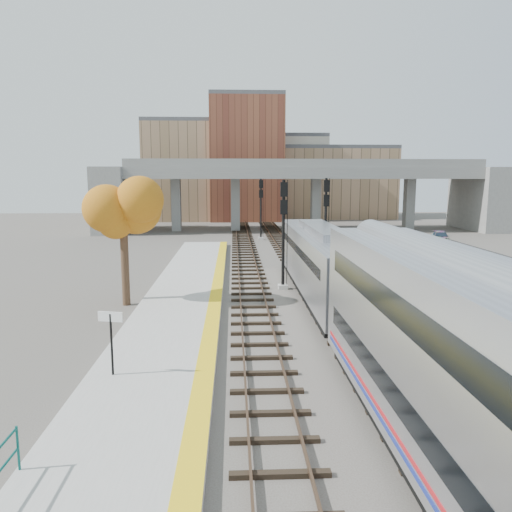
# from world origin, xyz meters

# --- Properties ---
(ground) EXTENTS (160.00, 160.00, 0.00)m
(ground) POSITION_xyz_m (0.00, 0.00, 0.00)
(ground) COLOR #47423D
(ground) RESTS_ON ground
(platform) EXTENTS (4.50, 60.00, 0.35)m
(platform) POSITION_xyz_m (-7.25, 0.00, 0.17)
(platform) COLOR #9E9E99
(platform) RESTS_ON ground
(yellow_strip) EXTENTS (0.70, 60.00, 0.01)m
(yellow_strip) POSITION_xyz_m (-5.35, 0.00, 0.35)
(yellow_strip) COLOR yellow
(yellow_strip) RESTS_ON platform
(tracks) EXTENTS (10.70, 95.00, 0.25)m
(tracks) POSITION_xyz_m (0.93, 12.50, 0.08)
(tracks) COLOR black
(tracks) RESTS_ON ground
(overpass) EXTENTS (54.00, 12.00, 9.50)m
(overpass) POSITION_xyz_m (4.92, 45.00, 5.81)
(overpass) COLOR slate
(overpass) RESTS_ON ground
(buildings_far) EXTENTS (43.00, 21.00, 20.60)m
(buildings_far) POSITION_xyz_m (1.26, 66.57, 7.88)
(buildings_far) COLOR tan
(buildings_far) RESTS_ON ground
(parking_lot) EXTENTS (14.00, 18.00, 0.04)m
(parking_lot) POSITION_xyz_m (14.00, 28.00, 0.02)
(parking_lot) COLOR black
(parking_lot) RESTS_ON ground
(locomotive) EXTENTS (3.02, 19.05, 4.10)m
(locomotive) POSITION_xyz_m (1.00, 6.20, 2.28)
(locomotive) COLOR #A8AAB2
(locomotive) RESTS_ON ground
(signal_mast_near) EXTENTS (0.60, 0.64, 7.05)m
(signal_mast_near) POSITION_xyz_m (-1.10, 8.44, 3.50)
(signal_mast_near) COLOR #9E9E99
(signal_mast_near) RESTS_ON ground
(signal_mast_mid) EXTENTS (0.60, 0.64, 7.15)m
(signal_mast_mid) POSITION_xyz_m (3.00, 15.89, 3.57)
(signal_mast_mid) COLOR #9E9E99
(signal_mast_mid) RESTS_ON ground
(signal_mast_far) EXTENTS (0.60, 0.64, 7.04)m
(signal_mast_far) POSITION_xyz_m (-1.10, 34.50, 3.49)
(signal_mast_far) COLOR #9E9E99
(signal_mast_far) RESTS_ON ground
(station_sign) EXTENTS (0.89, 0.25, 2.27)m
(station_sign) POSITION_xyz_m (-8.56, -6.27, 1.98)
(station_sign) COLOR black
(station_sign) RESTS_ON platform
(tree) EXTENTS (3.60, 3.60, 7.26)m
(tree) POSITION_xyz_m (-10.42, 4.87, 5.38)
(tree) COLOR #382619
(tree) RESTS_ON ground
(car_a) EXTENTS (2.34, 3.58, 1.13)m
(car_a) POSITION_xyz_m (12.22, 24.14, 0.61)
(car_a) COLOR #99999E
(car_a) RESTS_ON parking_lot
(car_b) EXTENTS (2.84, 4.13, 1.29)m
(car_b) POSITION_xyz_m (15.17, 29.86, 0.68)
(car_b) COLOR #99999E
(car_b) RESTS_ON parking_lot
(car_c) EXTENTS (2.87, 4.64, 1.25)m
(car_c) POSITION_xyz_m (18.46, 30.30, 0.67)
(car_c) COLOR #99999E
(car_c) RESTS_ON parking_lot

